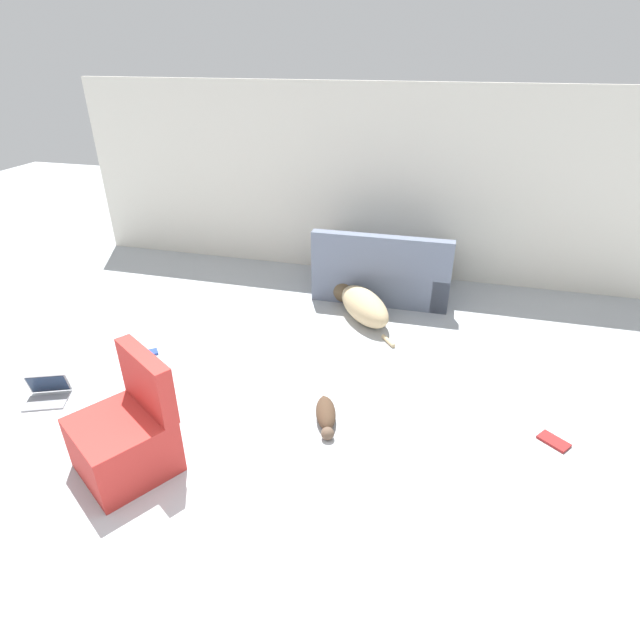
% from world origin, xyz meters
% --- Properties ---
extents(ground_plane, '(20.00, 20.00, 0.00)m').
position_xyz_m(ground_plane, '(0.00, 0.00, 0.00)').
color(ground_plane, '#ADB2B7').
extents(wall_back, '(7.63, 0.06, 2.45)m').
position_xyz_m(wall_back, '(0.00, 4.77, 1.23)').
color(wall_back, silver).
rests_on(wall_back, ground_plane).
extents(couch, '(1.68, 0.93, 0.89)m').
position_xyz_m(couch, '(0.59, 4.08, 0.27)').
color(couch, slate).
rests_on(couch, ground_plane).
extents(dog, '(0.96, 1.16, 0.36)m').
position_xyz_m(dog, '(0.45, 3.37, 0.17)').
color(dog, tan).
rests_on(dog, ground_plane).
extents(cat, '(0.29, 0.59, 0.15)m').
position_xyz_m(cat, '(0.51, 1.44, 0.07)').
color(cat, '#473323').
rests_on(cat, ground_plane).
extents(laptop_open, '(0.43, 0.40, 0.23)m').
position_xyz_m(laptop_open, '(-2.01, 1.11, 0.07)').
color(laptop_open, gray).
rests_on(laptop_open, ground_plane).
extents(book_blue, '(0.23, 0.22, 0.02)m').
position_xyz_m(book_blue, '(-1.54, 1.99, 0.01)').
color(book_blue, '#28428E').
rests_on(book_blue, ground_plane).
extents(book_red, '(0.27, 0.25, 0.02)m').
position_xyz_m(book_red, '(2.36, 1.66, 0.01)').
color(book_red, maroon).
rests_on(book_red, ground_plane).
extents(side_chair, '(0.88, 0.88, 0.92)m').
position_xyz_m(side_chair, '(-0.78, 0.58, 0.30)').
color(side_chair, '#B72D28').
rests_on(side_chair, ground_plane).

